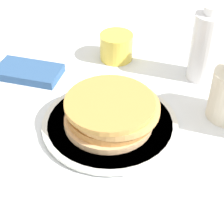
{
  "coord_description": "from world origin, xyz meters",
  "views": [
    {
      "loc": [
        -0.32,
        0.45,
        0.52
      ],
      "look_at": [
        -0.0,
        -0.02,
        0.04
      ],
      "focal_mm": 60.0,
      "sensor_mm": 36.0,
      "label": 1
    }
  ],
  "objects_px": {
    "pancake_stack": "(112,111)",
    "water_bottle_mid": "(7,202)",
    "plate": "(112,124)",
    "water_bottle_far": "(205,46)",
    "juice_glass": "(116,47)"
  },
  "relations": [
    {
      "from": "plate",
      "to": "pancake_stack",
      "type": "bearing_deg",
      "value": -34.58
    },
    {
      "from": "water_bottle_far",
      "to": "plate",
      "type": "bearing_deg",
      "value": 73.95
    },
    {
      "from": "plate",
      "to": "water_bottle_far",
      "type": "distance_m",
      "value": 0.29
    },
    {
      "from": "plate",
      "to": "water_bottle_mid",
      "type": "xyz_separation_m",
      "value": [
        -0.02,
        0.29,
        0.08
      ]
    },
    {
      "from": "water_bottle_mid",
      "to": "water_bottle_far",
      "type": "distance_m",
      "value": 0.56
    },
    {
      "from": "plate",
      "to": "pancake_stack",
      "type": "relative_size",
      "value": 1.45
    },
    {
      "from": "pancake_stack",
      "to": "water_bottle_mid",
      "type": "xyz_separation_m",
      "value": [
        -0.02,
        0.29,
        0.05
      ]
    },
    {
      "from": "pancake_stack",
      "to": "water_bottle_far",
      "type": "relative_size",
      "value": 1.06
    },
    {
      "from": "juice_glass",
      "to": "water_bottle_far",
      "type": "relative_size",
      "value": 0.46
    },
    {
      "from": "pancake_stack",
      "to": "water_bottle_mid",
      "type": "bearing_deg",
      "value": 93.99
    },
    {
      "from": "water_bottle_mid",
      "to": "water_bottle_far",
      "type": "height_order",
      "value": "water_bottle_mid"
    },
    {
      "from": "pancake_stack",
      "to": "water_bottle_mid",
      "type": "relative_size",
      "value": 1.02
    },
    {
      "from": "pancake_stack",
      "to": "water_bottle_far",
      "type": "height_order",
      "value": "water_bottle_far"
    },
    {
      "from": "pancake_stack",
      "to": "water_bottle_mid",
      "type": "distance_m",
      "value": 0.3
    },
    {
      "from": "plate",
      "to": "water_bottle_far",
      "type": "relative_size",
      "value": 1.54
    }
  ]
}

